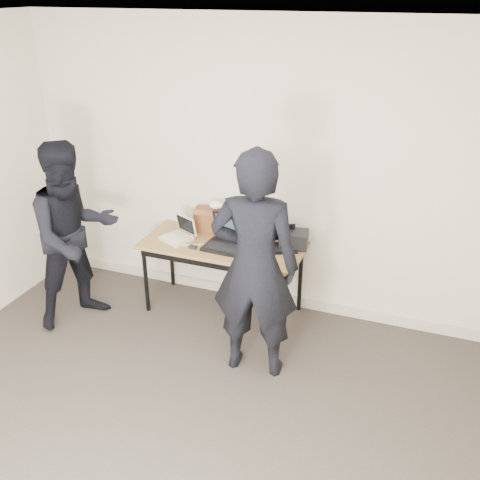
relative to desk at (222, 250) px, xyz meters
The scene contains 13 objects.
room 2.04m from the desk, 84.36° to the right, with size 4.60×4.60×2.80m.
desk is the anchor object (origin of this frame).
laptop_beige 0.44m from the desk, behind, with size 0.35×0.34×0.21m.
laptop_center 0.14m from the desk, ahead, with size 0.39×0.38×0.29m.
laptop_right 0.55m from the desk, 14.05° to the left, with size 0.36×0.36×0.21m.
leather_satchel 0.34m from the desk, 128.17° to the left, with size 0.38×0.23×0.25m.
tissue 0.44m from the desk, 122.88° to the left, with size 0.13×0.10×0.08m, color white.
equipment_box 0.67m from the desk, 16.94° to the left, with size 0.25×0.21×0.15m, color black.
power_brick 0.29m from the desk, 142.61° to the right, with size 0.07×0.04×0.03m, color black.
cables 0.08m from the desk, ahead, with size 1.16×0.42×0.01m.
person_typist 0.93m from the desk, 51.50° to the right, with size 0.69×0.45×1.89m, color black.
person_observer 1.34m from the desk, 155.79° to the right, with size 0.84×0.65×1.72m, color black.
baseboard 0.72m from the desk, 60.05° to the left, with size 4.50×0.03×0.10m, color #BFB19E.
Camera 1 is at (1.50, -2.20, 2.89)m, focal length 40.00 mm.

